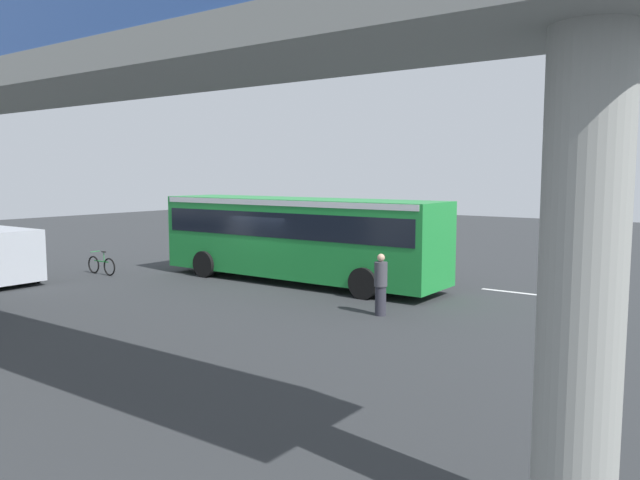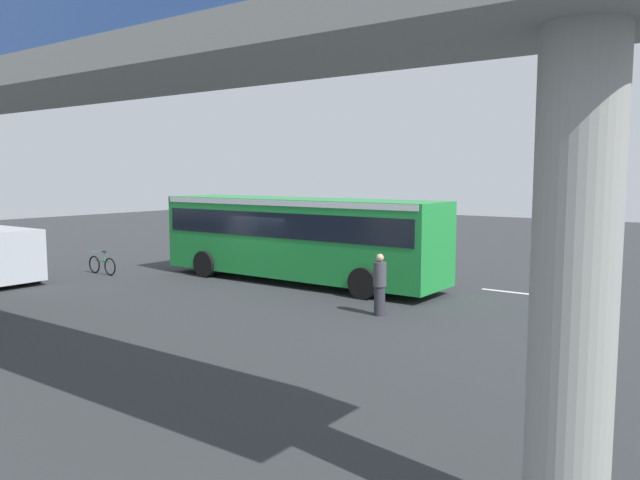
% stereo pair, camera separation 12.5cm
% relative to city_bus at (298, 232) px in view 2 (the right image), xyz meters
% --- Properties ---
extents(ground, '(80.00, 80.00, 0.00)m').
position_rel_city_bus_xyz_m(ground, '(0.84, 0.56, -1.88)').
color(ground, '#2D3033').
extents(city_bus, '(11.54, 2.85, 3.15)m').
position_rel_city_bus_xyz_m(city_bus, '(0.00, 0.00, 0.00)').
color(city_bus, '#1E8C38').
rests_on(city_bus, ground).
extents(bicycle_green, '(1.77, 0.44, 0.96)m').
position_rel_city_bus_xyz_m(bicycle_green, '(7.53, 3.28, -1.51)').
color(bicycle_green, black).
rests_on(bicycle_green, ground).
extents(pedestrian, '(0.38, 0.38, 1.79)m').
position_rel_city_bus_xyz_m(pedestrian, '(-5.31, 2.98, -1.00)').
color(pedestrian, '#2D2D38').
rests_on(pedestrian, ground).
extents(lane_dash_leftmost, '(2.00, 0.20, 0.01)m').
position_rel_city_bus_xyz_m(lane_dash_leftmost, '(-7.16, -2.73, -1.88)').
color(lane_dash_leftmost, silver).
rests_on(lane_dash_leftmost, ground).
extents(lane_dash_left, '(2.00, 0.20, 0.01)m').
position_rel_city_bus_xyz_m(lane_dash_left, '(-3.16, -2.73, -1.88)').
color(lane_dash_left, silver).
rests_on(lane_dash_left, ground).
extents(lane_dash_centre, '(2.00, 0.20, 0.01)m').
position_rel_city_bus_xyz_m(lane_dash_centre, '(0.84, -2.73, -1.88)').
color(lane_dash_centre, silver).
rests_on(lane_dash_centre, ground).
extents(lane_dash_right, '(2.00, 0.20, 0.01)m').
position_rel_city_bus_xyz_m(lane_dash_right, '(4.84, -2.73, -1.88)').
color(lane_dash_right, silver).
rests_on(lane_dash_right, ground).
extents(lane_dash_rightmost, '(2.00, 0.20, 0.01)m').
position_rel_city_bus_xyz_m(lane_dash_rightmost, '(8.84, -2.73, -1.88)').
color(lane_dash_rightmost, silver).
rests_on(lane_dash_rightmost, ground).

